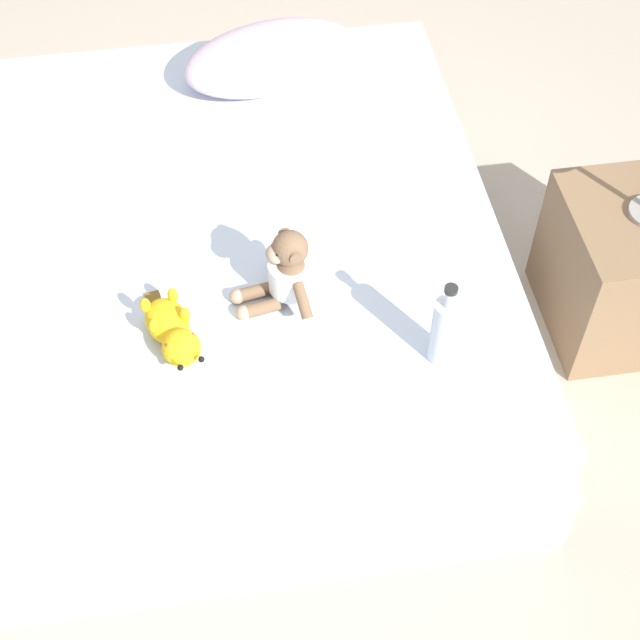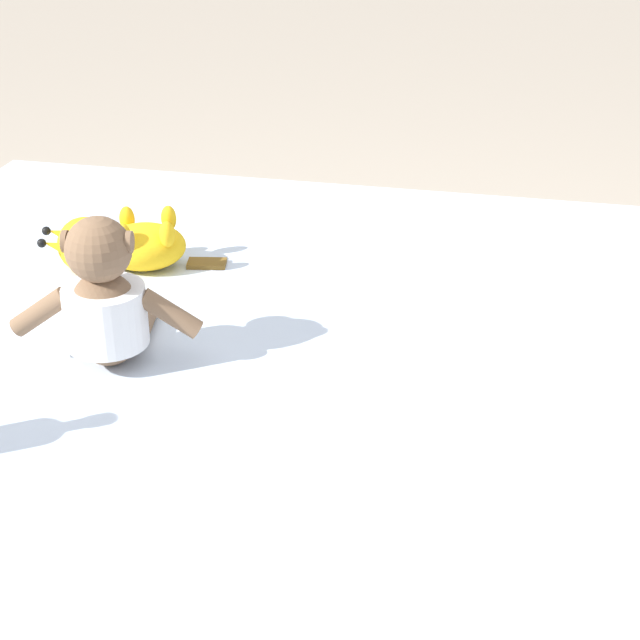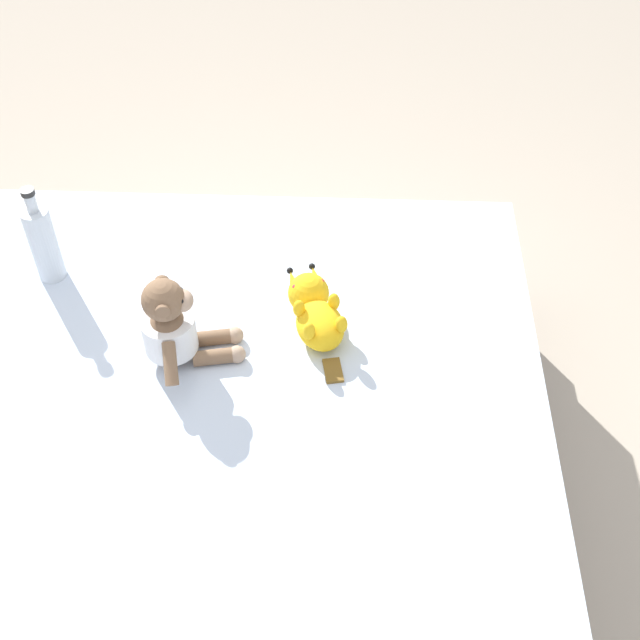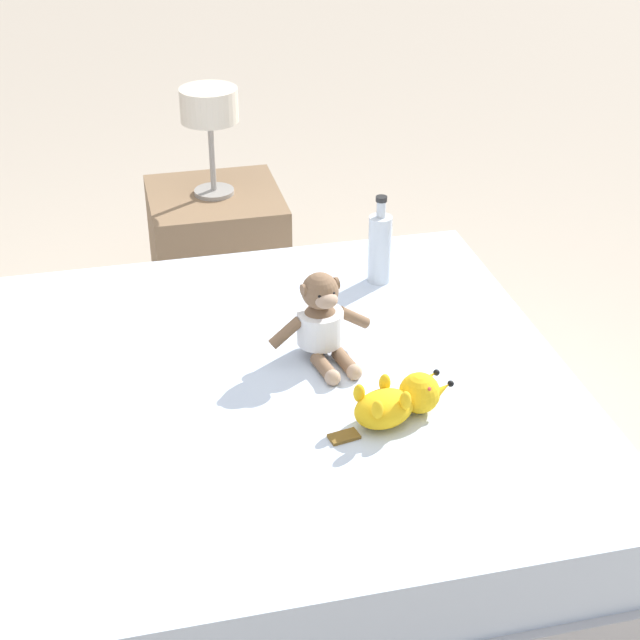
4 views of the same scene
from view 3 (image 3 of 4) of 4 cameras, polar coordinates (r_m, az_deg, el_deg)
The scene contains 5 objects.
ground_plane at distance 2.18m, azimuth -6.63°, elevation -16.37°, with size 16.00×16.00×0.00m, color #B7A893.
bed at distance 1.99m, azimuth -7.18°, elevation -13.43°, with size 1.53×1.86×0.45m.
plush_monkey at distance 1.92m, azimuth -9.85°, elevation -0.52°, with size 0.24×0.29×0.24m.
plush_yellow_creature at distance 2.00m, azimuth -0.34°, elevation 0.62°, with size 0.17×0.32×0.10m.
glass_bottle at distance 2.19m, azimuth -18.16°, elevation 5.02°, with size 0.07×0.07×0.27m.
Camera 3 is at (-0.28, 0.98, 1.93)m, focal length 47.48 mm.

